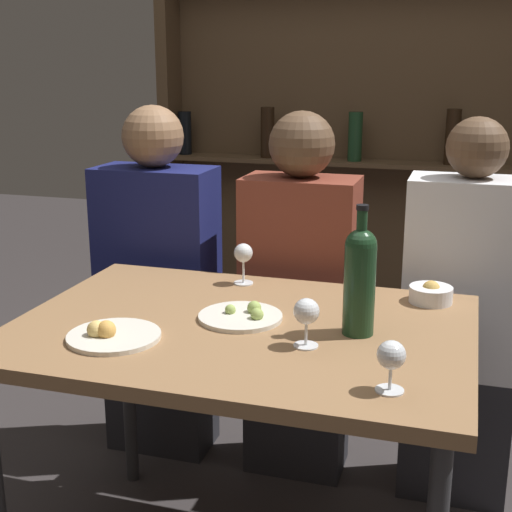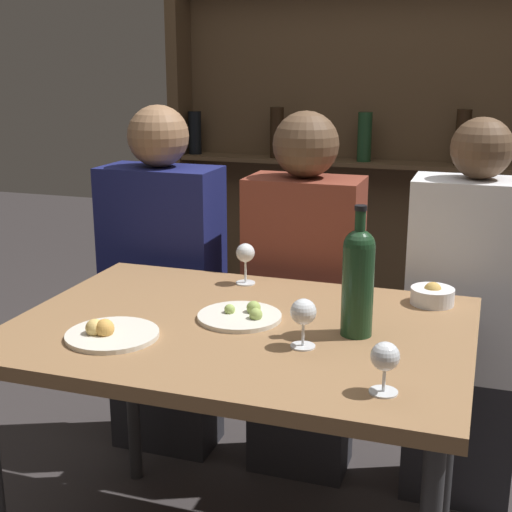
% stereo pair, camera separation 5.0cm
% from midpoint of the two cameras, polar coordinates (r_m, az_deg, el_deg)
% --- Properties ---
extents(dining_table, '(1.17, 0.84, 0.77)m').
position_cam_midpoint_polar(dining_table, '(1.88, -0.45, -7.51)').
color(dining_table, olive).
rests_on(dining_table, ground_plane).
extents(wine_rack_wall, '(1.99, 0.21, 2.10)m').
position_cam_midpoint_polar(wine_rack_wall, '(3.54, 9.37, 9.22)').
color(wine_rack_wall, '#4C3823').
rests_on(wine_rack_wall, ground_plane).
extents(wine_bottle, '(0.08, 0.08, 0.33)m').
position_cam_midpoint_polar(wine_bottle, '(1.75, 8.98, -1.71)').
color(wine_bottle, '#19381E').
rests_on(wine_bottle, dining_table).
extents(wine_glass_0, '(0.06, 0.06, 0.12)m').
position_cam_midpoint_polar(wine_glass_0, '(1.68, 4.67, -4.63)').
color(wine_glass_0, silver).
rests_on(wine_glass_0, dining_table).
extents(wine_glass_1, '(0.06, 0.06, 0.11)m').
position_cam_midpoint_polar(wine_glass_1, '(1.48, 11.26, -8.07)').
color(wine_glass_1, silver).
rests_on(wine_glass_1, dining_table).
extents(wine_glass_2, '(0.06, 0.06, 0.13)m').
position_cam_midpoint_polar(wine_glass_2, '(2.15, -0.18, 0.07)').
color(wine_glass_2, silver).
rests_on(wine_glass_2, dining_table).
extents(food_plate_0, '(0.23, 0.23, 0.05)m').
position_cam_midpoint_polar(food_plate_0, '(1.79, -10.87, -6.08)').
color(food_plate_0, silver).
rests_on(food_plate_0, dining_table).
extents(food_plate_1, '(0.22, 0.22, 0.04)m').
position_cam_midpoint_polar(food_plate_1, '(1.88, -0.42, -4.79)').
color(food_plate_1, silver).
rests_on(food_plate_1, dining_table).
extents(snack_bowl, '(0.12, 0.12, 0.06)m').
position_cam_midpoint_polar(snack_bowl, '(2.06, 14.61, -3.05)').
color(snack_bowl, white).
rests_on(snack_bowl, dining_table).
extents(seated_person_left, '(0.42, 0.22, 1.28)m').
position_cam_midpoint_polar(seated_person_left, '(2.63, -6.84, -2.90)').
color(seated_person_left, '#26262B').
rests_on(seated_person_left, ground_plane).
extents(seated_person_center, '(0.38, 0.22, 1.27)m').
position_cam_midpoint_polar(seated_person_center, '(2.46, 4.36, -4.09)').
color(seated_person_center, '#26262B').
rests_on(seated_person_center, ground_plane).
extents(seated_person_right, '(0.39, 0.22, 1.27)m').
position_cam_midpoint_polar(seated_person_right, '(2.40, 17.10, -5.57)').
color(seated_person_right, '#26262B').
rests_on(seated_person_right, ground_plane).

